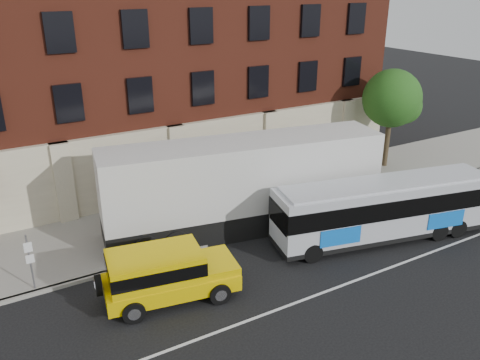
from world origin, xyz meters
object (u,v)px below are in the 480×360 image
street_tree (392,101)px  city_bus (384,207)px  sign_pole (30,260)px  yellow_suv (164,272)px  shipping_container (244,186)px

street_tree → city_bus: bearing=-136.2°
sign_pole → street_tree: (22.04, 3.34, 2.96)m
sign_pole → yellow_suv: (4.26, -2.90, -0.29)m
city_bus → sign_pole: bearing=166.7°
street_tree → shipping_container: street_tree is taller
yellow_suv → shipping_container: size_ratio=0.40×
street_tree → shipping_container: (-12.21, -2.68, -2.20)m
yellow_suv → shipping_container: (5.57, 3.56, 1.05)m
sign_pole → yellow_suv: bearing=-34.3°
city_bus → yellow_suv: size_ratio=1.99×
sign_pole → street_tree: bearing=8.6°
sign_pole → city_bus: city_bus is taller
shipping_container → yellow_suv: bearing=-147.4°
city_bus → street_tree: bearing=43.8°
street_tree → yellow_suv: 19.12m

